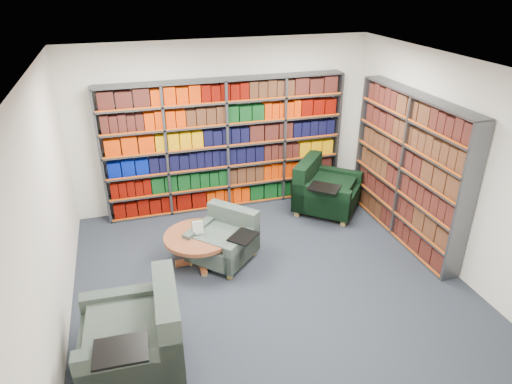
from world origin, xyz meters
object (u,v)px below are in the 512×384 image
object	(u,v)px
chair_teal_front	(141,336)
coffee_table	(199,241)
chair_green_right	(322,191)
chair_teal_left	(225,240)

from	to	relation	value
chair_teal_front	coffee_table	world-z (taller)	chair_teal_front
chair_green_right	coffee_table	size ratio (longest dim) A/B	1.42
coffee_table	chair_teal_front	bearing A→B (deg)	-118.76
chair_green_right	chair_teal_left	bearing A→B (deg)	-153.68
chair_teal_left	chair_green_right	xyz separation A→B (m)	(1.92, 0.95, 0.06)
chair_green_right	chair_teal_front	xyz separation A→B (m)	(-3.21, -2.62, 0.01)
chair_green_right	chair_teal_front	bearing A→B (deg)	-140.77
chair_teal_left	chair_green_right	bearing A→B (deg)	26.32
chair_green_right	coffee_table	bearing A→B (deg)	-157.05
chair_teal_left	coffee_table	xyz separation A→B (m)	(-0.38, -0.03, 0.07)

